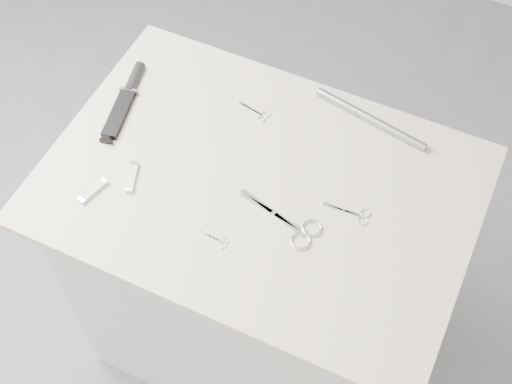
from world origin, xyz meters
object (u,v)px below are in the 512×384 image
at_px(tiny_scissors, 218,240).
at_px(pocket_knife_b, 132,177).
at_px(sheathed_knife, 126,97).
at_px(metal_rail, 370,119).
at_px(embroidery_scissors_b, 258,113).
at_px(embroidery_scissors_a, 355,214).
at_px(plinth, 259,276).
at_px(pocket_knife_a, 93,191).
at_px(large_shears, 294,227).

bearing_deg(tiny_scissors, pocket_knife_b, 169.80).
height_order(sheathed_knife, metal_rail, sheathed_knife).
distance_m(embroidery_scissors_b, metal_rail, 0.28).
height_order(embroidery_scissors_a, tiny_scissors, same).
distance_m(embroidery_scissors_a, tiny_scissors, 0.32).
distance_m(embroidery_scissors_b, pocket_knife_b, 0.36).
relative_size(plinth, embroidery_scissors_a, 8.27).
bearing_deg(embroidery_scissors_b, tiny_scissors, -67.15).
relative_size(pocket_knife_a, pocket_knife_b, 0.96).
bearing_deg(pocket_knife_a, pocket_knife_b, -25.54).
height_order(embroidery_scissors_a, pocket_knife_a, pocket_knife_a).
bearing_deg(embroidery_scissors_b, pocket_knife_b, -109.42).
bearing_deg(metal_rail, tiny_scissors, -112.02).
relative_size(large_shears, pocket_knife_a, 2.55).
bearing_deg(sheathed_knife, tiny_scissors, -136.03).
bearing_deg(tiny_scissors, large_shears, 39.81).
bearing_deg(metal_rail, plinth, -120.70).
bearing_deg(metal_rail, embroidery_scissors_b, -160.24).
height_order(plinth, tiny_scissors, tiny_scissors).
distance_m(embroidery_scissors_a, embroidery_scissors_b, 0.37).
height_order(tiny_scissors, sheathed_knife, sheathed_knife).
xyz_separation_m(large_shears, embroidery_scissors_a, (0.11, 0.09, -0.00)).
relative_size(embroidery_scissors_b, pocket_knife_b, 1.03).
bearing_deg(large_shears, plinth, 161.68).
distance_m(embroidery_scissors_b, sheathed_knife, 0.34).
xyz_separation_m(plinth, pocket_knife_a, (-0.34, -0.19, 0.47)).
bearing_deg(sheathed_knife, embroidery_scissors_a, -108.63).
relative_size(sheathed_knife, pocket_knife_a, 3.04).
distance_m(embroidery_scissors_b, pocket_knife_a, 0.45).
xyz_separation_m(large_shears, pocket_knife_a, (-0.46, -0.11, 0.00)).
bearing_deg(tiny_scissors, embroidery_scissors_b, 105.19).
xyz_separation_m(large_shears, metal_rail, (0.05, 0.36, 0.01)).
bearing_deg(sheathed_knife, embroidery_scissors_b, -84.50).
height_order(large_shears, metal_rail, metal_rail).
height_order(sheathed_knife, pocket_knife_a, sheathed_knife).
height_order(pocket_knife_b, metal_rail, metal_rail).
height_order(large_shears, sheathed_knife, sheathed_knife).
bearing_deg(embroidery_scissors_b, embroidery_scissors_a, -17.24).
height_order(large_shears, pocket_knife_a, pocket_knife_a).
relative_size(large_shears, tiny_scissors, 3.01).
distance_m(tiny_scissors, metal_rail, 0.50).
bearing_deg(plinth, large_shears, -31.81).
bearing_deg(pocket_knife_a, embroidery_scissors_b, -17.76).
bearing_deg(pocket_knife_a, plinth, -45.99).
bearing_deg(large_shears, embroidery_scissors_a, 52.78).
xyz_separation_m(plinth, tiny_scissors, (-0.02, -0.18, 0.47)).
xyz_separation_m(pocket_knife_a, metal_rail, (0.51, 0.47, 0.01)).
height_order(embroidery_scissors_a, metal_rail, metal_rail).
relative_size(embroidery_scissors_a, embroidery_scissors_b, 1.24).
height_order(large_shears, embroidery_scissors_b, large_shears).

